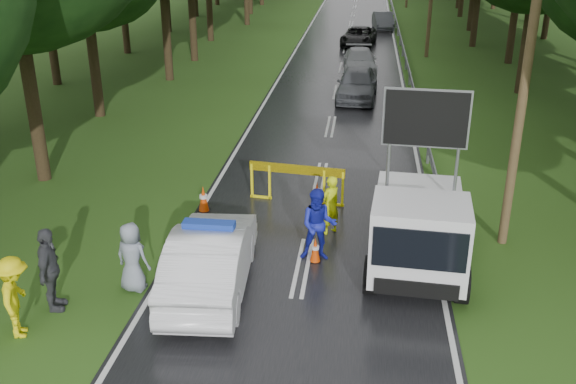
# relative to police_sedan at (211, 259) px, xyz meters

# --- Properties ---
(ground) EXTENTS (160.00, 160.00, 0.00)m
(ground) POSITION_rel_police_sedan_xyz_m (2.02, 1.25, -0.79)
(ground) COLOR #284513
(ground) RESTS_ON ground
(road) EXTENTS (7.00, 140.00, 0.02)m
(road) POSITION_rel_police_sedan_xyz_m (2.02, 31.25, -0.78)
(road) COLOR black
(road) RESTS_ON ground
(guardrail) EXTENTS (0.12, 60.06, 0.70)m
(guardrail) POSITION_rel_police_sedan_xyz_m (5.72, 30.91, -0.24)
(guardrail) COLOR gray
(guardrail) RESTS_ON ground
(utility_pole_near) EXTENTS (1.40, 0.24, 10.00)m
(utility_pole_near) POSITION_rel_police_sedan_xyz_m (7.22, 3.25, 4.27)
(utility_pole_near) COLOR #4F3D24
(utility_pole_near) RESTS_ON ground
(police_sedan) EXTENTS (1.97, 4.88, 1.73)m
(police_sedan) POSITION_rel_police_sedan_xyz_m (0.00, 0.00, 0.00)
(police_sedan) COLOR white
(police_sedan) RESTS_ON ground
(work_truck) EXTENTS (2.65, 5.35, 4.14)m
(work_truck) POSITION_rel_police_sedan_xyz_m (4.81, 1.66, 0.33)
(work_truck) COLOR gray
(work_truck) RESTS_ON ground
(barrier) EXTENTS (2.94, 0.46, 1.22)m
(barrier) POSITION_rel_police_sedan_xyz_m (1.43, 5.25, 0.13)
(barrier) COLOR #FAEB0D
(barrier) RESTS_ON ground
(officer) EXTENTS (0.72, 0.72, 1.69)m
(officer) POSITION_rel_police_sedan_xyz_m (2.57, 3.25, 0.05)
(officer) COLOR #D9F10D
(officer) RESTS_ON ground
(civilian) EXTENTS (0.95, 0.76, 1.90)m
(civilian) POSITION_rel_police_sedan_xyz_m (2.36, 1.75, 0.16)
(civilian) COLOR #1A21A9
(civilian) RESTS_ON ground
(bystander_left) EXTENTS (1.02, 1.32, 1.80)m
(bystander_left) POSITION_rel_police_sedan_xyz_m (-3.53, -2.25, 0.11)
(bystander_left) COLOR yellow
(bystander_left) RESTS_ON ground
(bystander_mid) EXTENTS (0.70, 1.22, 1.96)m
(bystander_mid) POSITION_rel_police_sedan_xyz_m (-3.27, -1.25, 0.19)
(bystander_mid) COLOR #3B3C42
(bystander_mid) RESTS_ON ground
(bystander_right) EXTENTS (0.94, 0.73, 1.69)m
(bystander_right) POSITION_rel_police_sedan_xyz_m (-1.78, -0.25, 0.06)
(bystander_right) COLOR gray
(bystander_right) RESTS_ON ground
(queue_car_first) EXTENTS (2.07, 4.65, 1.55)m
(queue_car_first) POSITION_rel_police_sedan_xyz_m (3.01, 17.95, -0.02)
(queue_car_first) COLOR #46484E
(queue_car_first) RESTS_ON ground
(queue_car_second) EXTENTS (2.08, 4.61, 1.31)m
(queue_car_second) POSITION_rel_police_sedan_xyz_m (3.03, 24.08, -0.14)
(queue_car_second) COLOR #929499
(queue_car_second) RESTS_ON ground
(queue_car_third) EXTENTS (2.65, 4.79, 1.27)m
(queue_car_third) POSITION_rel_police_sedan_xyz_m (2.82, 32.76, -0.16)
(queue_car_third) COLOR black
(queue_car_third) RESTS_ON ground
(queue_car_fourth) EXTENTS (1.82, 4.20, 1.34)m
(queue_car_fourth) POSITION_rel_police_sedan_xyz_m (4.62, 40.44, -0.12)
(queue_car_fourth) COLOR #43464C
(queue_car_fourth) RESTS_ON ground
(cone_near_left) EXTENTS (0.31, 0.31, 0.66)m
(cone_near_left) POSITION_rel_police_sedan_xyz_m (-0.64, -1.59, -0.47)
(cone_near_left) COLOR black
(cone_near_left) RESTS_ON ground
(cone_center) EXTENTS (0.32, 0.32, 0.68)m
(cone_center) POSITION_rel_police_sedan_xyz_m (2.30, 1.57, -0.46)
(cone_center) COLOR black
(cone_center) RESTS_ON ground
(cone_far) EXTENTS (0.31, 0.31, 0.65)m
(cone_far) POSITION_rel_police_sedan_xyz_m (2.05, 5.36, -0.48)
(cone_far) COLOR black
(cone_far) RESTS_ON ground
(cone_left_mid) EXTENTS (0.38, 0.38, 0.81)m
(cone_left_mid) POSITION_rel_police_sedan_xyz_m (-1.23, 4.25, -0.40)
(cone_left_mid) COLOR black
(cone_left_mid) RESTS_ON ground
(cone_right) EXTENTS (0.33, 0.33, 0.69)m
(cone_right) POSITION_rel_police_sedan_xyz_m (5.52, 5.75, -0.46)
(cone_right) COLOR black
(cone_right) RESTS_ON ground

